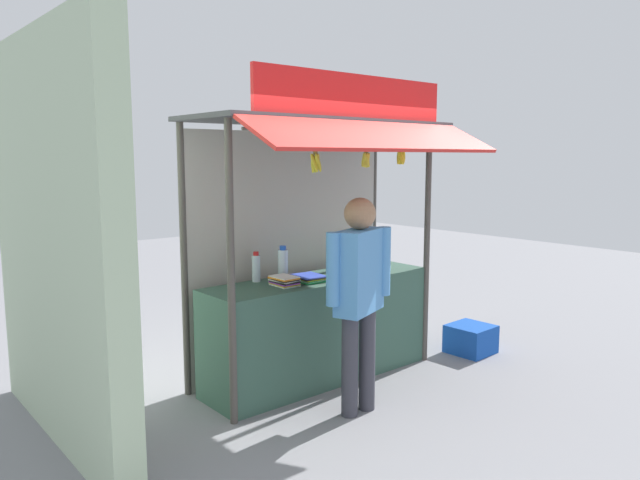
# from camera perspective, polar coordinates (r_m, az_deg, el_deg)

# --- Properties ---
(ground_plane) EXTENTS (20.00, 20.00, 0.00)m
(ground_plane) POSITION_cam_1_polar(r_m,az_deg,el_deg) (5.75, -0.00, -12.99)
(ground_plane) COLOR gray
(stall_counter) EXTENTS (2.27, 0.61, 0.96)m
(stall_counter) POSITION_cam_1_polar(r_m,az_deg,el_deg) (5.60, -0.00, -8.42)
(stall_counter) COLOR #385B4C
(stall_counter) RESTS_ON ground
(stall_structure) EXTENTS (2.47, 1.48, 2.73)m
(stall_structure) POSITION_cam_1_polar(r_m,az_deg,el_deg) (5.47, -0.77, 3.62)
(stall_structure) COLOR #4C4742
(stall_structure) RESTS_ON ground
(water_bottle_rear_center) EXTENTS (0.09, 0.09, 0.32)m
(water_bottle_rear_center) POSITION_cam_1_polar(r_m,az_deg,el_deg) (5.33, -3.56, -2.35)
(water_bottle_rear_center) COLOR silver
(water_bottle_rear_center) RESTS_ON stall_counter
(water_bottle_back_left) EXTENTS (0.08, 0.08, 0.27)m
(water_bottle_back_left) POSITION_cam_1_polar(r_m,az_deg,el_deg) (5.32, -6.13, -2.65)
(water_bottle_back_left) COLOR silver
(water_bottle_back_left) RESTS_ON stall_counter
(water_bottle_mid_left) EXTENTS (0.08, 0.08, 0.30)m
(water_bottle_mid_left) POSITION_cam_1_polar(r_m,az_deg,el_deg) (5.96, 4.43, -1.34)
(water_bottle_mid_left) COLOR silver
(water_bottle_mid_left) RESTS_ON stall_counter
(water_bottle_far_left) EXTENTS (0.07, 0.07, 0.25)m
(water_bottle_far_left) POSITION_cam_1_polar(r_m,az_deg,el_deg) (5.82, 1.71, -1.76)
(water_bottle_far_left) COLOR silver
(water_bottle_far_left) RESTS_ON stall_counter
(magazine_stack_far_right) EXTENTS (0.20, 0.25, 0.09)m
(magazine_stack_far_right) POSITION_cam_1_polar(r_m,az_deg,el_deg) (5.14, -3.43, -3.93)
(magazine_stack_far_right) COLOR white
(magazine_stack_far_right) RESTS_ON stall_counter
(magazine_stack_back_right) EXTENTS (0.27, 0.31, 0.05)m
(magazine_stack_back_right) POSITION_cam_1_polar(r_m,az_deg,el_deg) (5.33, -1.08, -3.67)
(magazine_stack_back_right) COLOR green
(magazine_stack_back_right) RESTS_ON stall_counter
(banana_bunch_inner_left) EXTENTS (0.11, 0.10, 0.32)m
(banana_bunch_inner_left) POSITION_cam_1_polar(r_m,az_deg,el_deg) (4.80, -0.45, 7.43)
(banana_bunch_inner_left) COLOR #332D23
(banana_bunch_inner_right) EXTENTS (0.10, 0.10, 0.26)m
(banana_bunch_inner_right) POSITION_cam_1_polar(r_m,az_deg,el_deg) (5.51, 7.75, 7.87)
(banana_bunch_inner_right) COLOR #332D23
(banana_bunch_rightmost) EXTENTS (0.09, 0.09, 0.28)m
(banana_bunch_rightmost) POSITION_cam_1_polar(r_m,az_deg,el_deg) (5.19, 4.41, 7.67)
(banana_bunch_rightmost) COLOR #332D23
(vendor_person) EXTENTS (0.66, 0.37, 1.74)m
(vendor_person) POSITION_cam_1_polar(r_m,az_deg,el_deg) (4.72, 3.78, -4.36)
(vendor_person) COLOR #383842
(vendor_person) RESTS_ON ground
(plastic_crate) EXTENTS (0.44, 0.44, 0.30)m
(plastic_crate) POSITION_cam_1_polar(r_m,az_deg,el_deg) (6.58, 14.21, -9.16)
(plastic_crate) COLOR #194CB2
(plastic_crate) RESTS_ON ground
(neighbour_wall) EXTENTS (0.20, 2.40, 2.92)m
(neighbour_wall) POSITION_cam_1_polar(r_m,az_deg,el_deg) (4.62, -24.03, -0.17)
(neighbour_wall) COLOR #B5CDA8
(neighbour_wall) RESTS_ON ground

